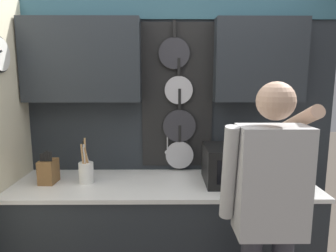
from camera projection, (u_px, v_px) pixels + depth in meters
base_cabinet_counter at (164, 240)px, 2.32m from camera, size 2.23×0.65×0.93m
back_wall_unit at (163, 110)px, 2.45m from camera, size 2.80×0.20×2.32m
microwave at (239, 164)px, 2.23m from camera, size 0.52×0.39×0.28m
knife_block at (49, 171)px, 2.23m from camera, size 0.12×0.16×0.25m
utensil_crock at (86, 171)px, 2.23m from camera, size 0.11×0.11×0.34m
person at (269, 203)px, 1.69m from camera, size 0.54×0.64×1.69m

